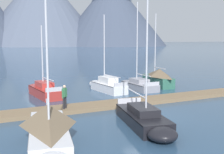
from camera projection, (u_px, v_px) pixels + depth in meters
name	position (u px, v px, depth m)	size (l,w,h in m)	color
ground_plane	(146.00, 118.00, 19.60)	(700.00, 700.00, 0.00)	#2D4C6B
mountain_shoulder_ridge	(42.00, 6.00, 211.89)	(92.15, 92.15, 55.05)	slate
mountain_east_summit	(112.00, 11.00, 209.70)	(78.42, 78.42, 48.21)	#424C60
dock	(122.00, 103.00, 23.26)	(24.15, 3.95, 0.30)	#846B4C
sailboat_second_berth	(49.00, 129.00, 14.18)	(2.78, 7.67, 8.09)	silver
sailboat_mid_dock_port	(43.00, 90.00, 27.02)	(2.48, 6.40, 6.39)	#B2332D
sailboat_mid_dock_starboard	(145.00, 119.00, 17.40)	(2.63, 6.83, 8.44)	black
sailboat_far_berth	(106.00, 85.00, 29.45)	(2.37, 6.02, 7.55)	white
sailboat_outer_slip	(138.00, 84.00, 30.63)	(2.27, 5.60, 8.90)	#93939E
sailboat_end_of_dock	(157.00, 77.00, 32.70)	(1.96, 5.96, 7.95)	#336B56
person_on_dock	(65.00, 95.00, 20.73)	(0.42, 0.47, 1.69)	#232328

